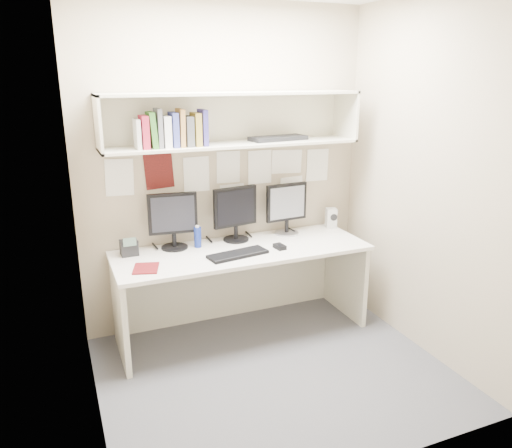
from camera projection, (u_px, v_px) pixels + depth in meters
name	position (u px, v px, depth m)	size (l,w,h in m)	color
floor	(275.00, 373.00, 3.56)	(2.40, 2.00, 0.01)	#46464B
wall_back	(226.00, 169.00, 4.07)	(2.40, 0.02, 2.60)	tan
wall_front	(368.00, 243.00, 2.30)	(2.40, 0.02, 2.60)	tan
wall_left	(80.00, 215.00, 2.75)	(0.02, 2.00, 2.60)	tan
wall_right	(427.00, 181.00, 3.63)	(0.02, 2.00, 2.60)	tan
desk	(242.00, 291.00, 4.03)	(2.00, 0.70, 0.73)	silver
overhead_hutch	(231.00, 119.00, 3.83)	(2.00, 0.38, 0.40)	beige
pinned_papers	(226.00, 176.00, 4.08)	(1.92, 0.01, 0.48)	white
monitor_left	(173.00, 218.00, 3.87)	(0.38, 0.21, 0.44)	black
monitor_center	(235.00, 211.00, 4.06)	(0.38, 0.21, 0.45)	black
monitor_right	(287.00, 206.00, 4.23)	(0.38, 0.21, 0.44)	#A5A5AA
keyboard	(238.00, 254.00, 3.77)	(0.46, 0.16, 0.02)	black
mouse	(280.00, 247.00, 3.92)	(0.07, 0.11, 0.03)	black
speaker	(331.00, 218.00, 4.44)	(0.11, 0.11, 0.18)	beige
blue_bottle	(198.00, 237.00, 3.94)	(0.06, 0.06, 0.18)	navy
maroon_notebook	(146.00, 268.00, 3.51)	(0.17, 0.21, 0.01)	#611014
desk_phone	(129.00, 248.00, 3.77)	(0.13, 0.12, 0.15)	black
book_stack	(172.00, 130.00, 3.58)	(0.51, 0.17, 0.28)	#B8B7B1
hutch_tray	(278.00, 138.00, 3.98)	(0.47, 0.18, 0.03)	black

